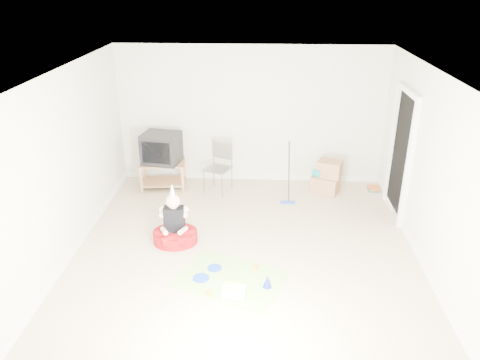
{
  "coord_description": "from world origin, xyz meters",
  "views": [
    {
      "loc": [
        0.23,
        -6.01,
        3.75
      ],
      "look_at": [
        -0.1,
        0.4,
        0.9
      ],
      "focal_mm": 35.0,
      "sensor_mm": 36.0,
      "label": 1
    }
  ],
  "objects_px": {
    "folding_chair": "(218,169)",
    "crt_tv": "(161,148)",
    "birthday_cake": "(234,292)",
    "cardboard_boxes": "(327,177)",
    "tv_stand": "(163,173)",
    "seated_woman": "(175,230)"
  },
  "relations": [
    {
      "from": "crt_tv",
      "to": "folding_chair",
      "type": "relative_size",
      "value": 0.69
    },
    {
      "from": "tv_stand",
      "to": "seated_woman",
      "type": "bearing_deg",
      "value": -73.79
    },
    {
      "from": "tv_stand",
      "to": "cardboard_boxes",
      "type": "bearing_deg",
      "value": -0.92
    },
    {
      "from": "tv_stand",
      "to": "folding_chair",
      "type": "relative_size",
      "value": 0.92
    },
    {
      "from": "seated_woman",
      "to": "folding_chair",
      "type": "bearing_deg",
      "value": 75.37
    },
    {
      "from": "crt_tv",
      "to": "birthday_cake",
      "type": "distance_m",
      "value": 3.62
    },
    {
      "from": "crt_tv",
      "to": "birthday_cake",
      "type": "height_order",
      "value": "crt_tv"
    },
    {
      "from": "tv_stand",
      "to": "seated_woman",
      "type": "distance_m",
      "value": 2.04
    },
    {
      "from": "folding_chair",
      "to": "cardboard_boxes",
      "type": "height_order",
      "value": "folding_chair"
    },
    {
      "from": "folding_chair",
      "to": "cardboard_boxes",
      "type": "bearing_deg",
      "value": 2.18
    },
    {
      "from": "cardboard_boxes",
      "to": "birthday_cake",
      "type": "xyz_separation_m",
      "value": [
        -1.52,
        -3.15,
        -0.25
      ]
    },
    {
      "from": "folding_chair",
      "to": "crt_tv",
      "type": "bearing_deg",
      "value": 173.17
    },
    {
      "from": "folding_chair",
      "to": "seated_woman",
      "type": "distance_m",
      "value": 1.91
    },
    {
      "from": "birthday_cake",
      "to": "tv_stand",
      "type": "bearing_deg",
      "value": 115.62
    },
    {
      "from": "seated_woman",
      "to": "birthday_cake",
      "type": "bearing_deg",
      "value": -52.13
    },
    {
      "from": "tv_stand",
      "to": "folding_chair",
      "type": "xyz_separation_m",
      "value": [
        1.05,
        -0.13,
        0.16
      ]
    },
    {
      "from": "folding_chair",
      "to": "birthday_cake",
      "type": "height_order",
      "value": "folding_chair"
    },
    {
      "from": "cardboard_boxes",
      "to": "tv_stand",
      "type": "bearing_deg",
      "value": 179.08
    },
    {
      "from": "cardboard_boxes",
      "to": "seated_woman",
      "type": "xyz_separation_m",
      "value": [
        -2.49,
        -1.91,
        -0.08
      ]
    },
    {
      "from": "folding_chair",
      "to": "birthday_cake",
      "type": "distance_m",
      "value": 3.14
    },
    {
      "from": "birthday_cake",
      "to": "folding_chair",
      "type": "bearing_deg",
      "value": 98.98
    },
    {
      "from": "folding_chair",
      "to": "seated_woman",
      "type": "xyz_separation_m",
      "value": [
        -0.48,
        -1.83,
        -0.25
      ]
    }
  ]
}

